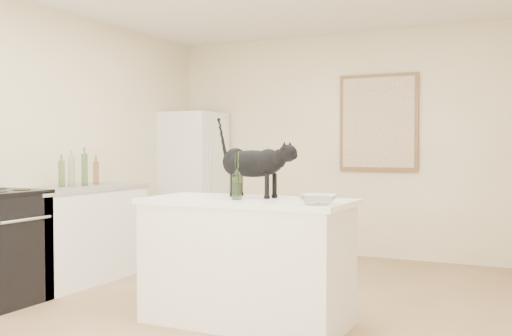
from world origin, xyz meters
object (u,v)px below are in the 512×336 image
object	(u,v)px
fridge	(193,181)
wine_bottle	(237,178)
black_cat	(252,167)
glass_bowl	(318,200)

from	to	relation	value
fridge	wine_bottle	xyz separation A→B (m)	(2.02, -2.64, 0.21)
black_cat	wine_bottle	distance (m)	0.25
black_cat	glass_bowl	distance (m)	0.74
fridge	wine_bottle	bearing A→B (deg)	-52.62
wine_bottle	fridge	bearing A→B (deg)	127.38
black_cat	fridge	bearing A→B (deg)	141.03
fridge	black_cat	xyz separation A→B (m)	(2.02, -2.41, 0.27)
black_cat	wine_bottle	xyz separation A→B (m)	(-0.00, -0.24, -0.07)
fridge	glass_bowl	world-z (taller)	fridge
fridge	glass_bowl	size ratio (longest dim) A/B	6.33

